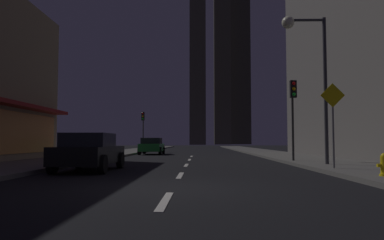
{
  "coord_description": "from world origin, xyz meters",
  "views": [
    {
      "loc": [
        0.67,
        -8.95,
        1.13
      ],
      "look_at": [
        0.0,
        20.35,
        2.87
      ],
      "focal_mm": 34.05,
      "sensor_mm": 36.0,
      "label": 1
    }
  ],
  "objects_px": {
    "car_parked_near": "(90,152)",
    "traffic_light_far_left": "(143,122)",
    "fire_hydrant_far_left": "(105,151)",
    "pedestrian_crossing_sign": "(333,118)",
    "car_parked_far": "(152,146)",
    "traffic_light_near_right": "(293,102)",
    "street_lamp_right": "(306,53)"
  },
  "relations": [
    {
      "from": "fire_hydrant_far_left",
      "to": "street_lamp_right",
      "type": "bearing_deg",
      "value": -38.62
    },
    {
      "from": "street_lamp_right",
      "to": "car_parked_far",
      "type": "bearing_deg",
      "value": 119.42
    },
    {
      "from": "car_parked_far",
      "to": "pedestrian_crossing_sign",
      "type": "distance_m",
      "value": 20.61
    },
    {
      "from": "car_parked_far",
      "to": "pedestrian_crossing_sign",
      "type": "xyz_separation_m",
      "value": [
        9.2,
        -18.39,
        1.28
      ]
    },
    {
      "from": "car_parked_near",
      "to": "car_parked_far",
      "type": "bearing_deg",
      "value": 90.0
    },
    {
      "from": "car_parked_near",
      "to": "traffic_light_near_right",
      "type": "height_order",
      "value": "traffic_light_near_right"
    },
    {
      "from": "car_parked_far",
      "to": "traffic_light_far_left",
      "type": "relative_size",
      "value": 1.01
    },
    {
      "from": "car_parked_far",
      "to": "traffic_light_near_right",
      "type": "height_order",
      "value": "traffic_light_near_right"
    },
    {
      "from": "fire_hydrant_far_left",
      "to": "traffic_light_far_left",
      "type": "height_order",
      "value": "traffic_light_far_left"
    },
    {
      "from": "traffic_light_near_right",
      "to": "traffic_light_far_left",
      "type": "relative_size",
      "value": 1.0
    },
    {
      "from": "fire_hydrant_far_left",
      "to": "traffic_light_near_right",
      "type": "distance_m",
      "value": 13.23
    },
    {
      "from": "car_parked_near",
      "to": "street_lamp_right",
      "type": "height_order",
      "value": "street_lamp_right"
    },
    {
      "from": "car_parked_far",
      "to": "fire_hydrant_far_left",
      "type": "height_order",
      "value": "car_parked_far"
    },
    {
      "from": "traffic_light_near_right",
      "to": "street_lamp_right",
      "type": "bearing_deg",
      "value": -92.39
    },
    {
      "from": "traffic_light_near_right",
      "to": "pedestrian_crossing_sign",
      "type": "xyz_separation_m",
      "value": [
        0.1,
        -5.35,
        -1.18
      ]
    },
    {
      "from": "pedestrian_crossing_sign",
      "to": "traffic_light_near_right",
      "type": "bearing_deg",
      "value": 91.07
    },
    {
      "from": "fire_hydrant_far_left",
      "to": "traffic_light_far_left",
      "type": "xyz_separation_m",
      "value": [
        0.4,
        13.88,
        2.74
      ]
    },
    {
      "from": "street_lamp_right",
      "to": "pedestrian_crossing_sign",
      "type": "xyz_separation_m",
      "value": [
        0.22,
        -2.47,
        -3.05
      ]
    },
    {
      "from": "car_parked_near",
      "to": "pedestrian_crossing_sign",
      "type": "height_order",
      "value": "pedestrian_crossing_sign"
    },
    {
      "from": "car_parked_near",
      "to": "traffic_light_near_right",
      "type": "relative_size",
      "value": 1.01
    },
    {
      "from": "car_parked_near",
      "to": "pedestrian_crossing_sign",
      "type": "relative_size",
      "value": 1.34
    },
    {
      "from": "pedestrian_crossing_sign",
      "to": "traffic_light_far_left",
      "type": "bearing_deg",
      "value": 113.63
    },
    {
      "from": "traffic_light_near_right",
      "to": "traffic_light_far_left",
      "type": "xyz_separation_m",
      "value": [
        -11.0,
        20.02,
        0.0
      ]
    },
    {
      "from": "traffic_light_near_right",
      "to": "street_lamp_right",
      "type": "relative_size",
      "value": 0.64
    },
    {
      "from": "traffic_light_near_right",
      "to": "car_parked_near",
      "type": "bearing_deg",
      "value": -151.35
    },
    {
      "from": "car_parked_near",
      "to": "traffic_light_far_left",
      "type": "bearing_deg",
      "value": 94.35
    },
    {
      "from": "traffic_light_near_right",
      "to": "fire_hydrant_far_left",
      "type": "bearing_deg",
      "value": 151.72
    },
    {
      "from": "car_parked_far",
      "to": "traffic_light_far_left",
      "type": "height_order",
      "value": "traffic_light_far_left"
    },
    {
      "from": "fire_hydrant_far_left",
      "to": "traffic_light_far_left",
      "type": "relative_size",
      "value": 0.16
    },
    {
      "from": "car_parked_far",
      "to": "pedestrian_crossing_sign",
      "type": "relative_size",
      "value": 1.34
    },
    {
      "from": "car_parked_far",
      "to": "traffic_light_far_left",
      "type": "distance_m",
      "value": 7.63
    },
    {
      "from": "pedestrian_crossing_sign",
      "to": "fire_hydrant_far_left",
      "type": "bearing_deg",
      "value": 135.05
    }
  ]
}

